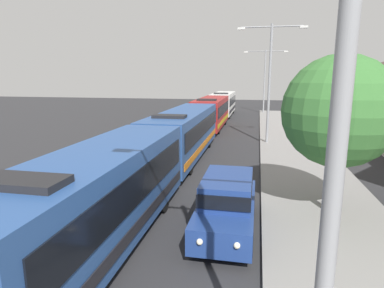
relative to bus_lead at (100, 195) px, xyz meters
name	(u,v)px	position (x,y,z in m)	size (l,w,h in m)	color
bus_lead	(100,195)	(0.00, 0.00, 0.00)	(2.58, 10.61, 3.21)	#284C8C
bus_second_in_line	(184,132)	(0.00, 11.70, 0.00)	(2.58, 12.12, 3.21)	#284C8C
bus_middle	(211,112)	(0.00, 24.13, 0.00)	(2.58, 10.46, 3.21)	maroon
bus_fourth_in_line	(223,103)	(0.00, 35.76, 0.00)	(2.58, 10.48, 3.21)	silver
white_suv	(227,202)	(3.70, 1.86, -0.66)	(1.86, 4.90, 1.90)	navy
streetlamp_near	(345,59)	(5.40, -5.22, 3.70)	(5.43, 0.28, 8.65)	gray
streetlamp_mid	(270,73)	(5.40, 17.15, 3.77)	(5.02, 0.28, 8.85)	gray
streetlamp_far	(265,75)	(5.40, 39.51, 3.77)	(6.01, 0.28, 8.72)	gray
roadside_tree	(339,112)	(7.47, 3.83, 2.29)	(4.06, 4.06, 5.87)	#4C3823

